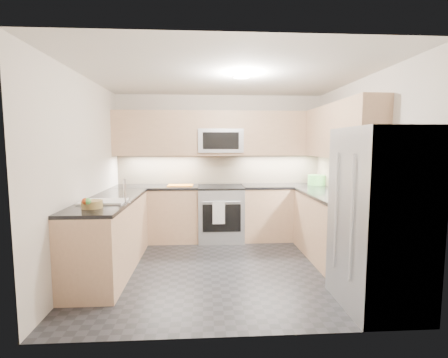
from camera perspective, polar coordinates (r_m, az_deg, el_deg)
floor at (r=4.51m, az=0.28°, el=-15.17°), size 3.60×3.20×0.00m
ceiling at (r=4.29m, az=0.30°, el=17.71°), size 3.60×3.20×0.02m
wall_back at (r=5.81m, az=-0.76°, el=2.27°), size 3.60×0.02×2.50m
wall_front at (r=2.64m, az=2.61°, el=-2.26°), size 3.60×0.02×2.50m
wall_left at (r=4.48m, az=-23.35°, el=0.66°), size 0.02×3.20×2.50m
wall_right at (r=4.70m, az=22.77°, el=0.91°), size 0.02×3.20×2.50m
base_cab_back_left at (r=5.68m, az=-11.71°, el=-6.11°), size 1.42×0.60×0.90m
base_cab_back_right at (r=5.79m, az=10.31°, el=-5.85°), size 1.42×0.60×0.90m
base_cab_right at (r=4.84m, az=18.37°, el=-8.40°), size 0.60×1.70×0.90m
base_cab_peninsula at (r=4.53m, az=-19.30°, el=-9.44°), size 0.60×2.00×0.90m
countertop_back_left at (r=5.60m, az=-11.82°, el=-1.40°), size 1.42×0.63×0.04m
countertop_back_right at (r=5.71m, az=10.39°, el=-1.23°), size 1.42×0.63×0.04m
countertop_right at (r=4.75m, az=18.56°, el=-2.90°), size 0.63×1.70×0.04m
countertop_peninsula at (r=4.43m, az=-19.51°, el=-3.56°), size 0.63×2.00×0.04m
upper_cab_back at (r=5.63m, az=-0.68°, el=8.00°), size 3.60×0.35×0.75m
upper_cab_right at (r=4.86m, az=19.74°, el=7.97°), size 0.35×1.95×0.75m
backsplash_back at (r=5.81m, az=-0.75°, el=1.72°), size 3.60×0.01×0.51m
backsplash_right at (r=5.11m, az=20.47°, el=0.75°), size 0.01×2.30×0.51m
gas_range at (r=5.60m, az=-0.58°, el=-6.09°), size 0.76×0.65×0.91m
range_cooktop at (r=5.52m, az=-0.59°, el=-1.42°), size 0.76×0.65×0.03m
oven_door_glass at (r=5.28m, az=-0.40°, el=-6.90°), size 0.62×0.02×0.45m
oven_handle at (r=5.21m, az=-0.39°, el=-4.05°), size 0.60×0.02×0.02m
microwave at (r=5.60m, az=-0.66°, el=6.73°), size 0.76×0.40×0.40m
microwave_door at (r=5.40m, az=-0.56°, el=6.76°), size 0.60×0.01×0.28m
refrigerator at (r=3.58m, az=25.66°, el=-6.35°), size 0.70×0.90×1.80m
fridge_handle_left at (r=3.24m, az=21.50°, el=-6.50°), size 0.02×0.02×1.20m
fridge_handle_right at (r=3.57m, az=19.05°, el=-5.31°), size 0.02×0.02×1.20m
sink_basin at (r=4.20m, az=-20.43°, el=-4.66°), size 0.52×0.38×0.16m
faucet at (r=4.10m, az=-17.05°, el=-1.96°), size 0.03×0.03×0.28m
utensil_bowl at (r=5.84m, az=15.98°, el=-0.15°), size 0.36×0.36×0.17m
cutting_board at (r=5.55m, az=-7.67°, el=-1.12°), size 0.43×0.31×0.01m
fruit_basket at (r=3.85m, az=-22.19°, el=-4.15°), size 0.25×0.25×0.08m
fruit_apple at (r=3.62m, az=-23.22°, el=-3.62°), size 0.07×0.07×0.07m
fruit_pear at (r=3.61m, az=-22.83°, el=-3.62°), size 0.07×0.07×0.07m
dish_towel_check at (r=5.22m, az=-0.94°, el=-5.93°), size 0.20×0.02×0.37m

